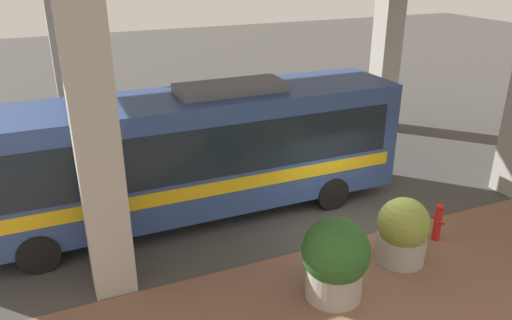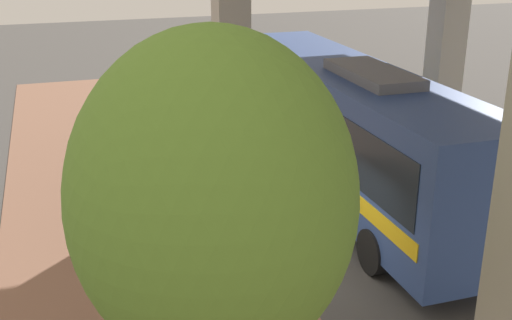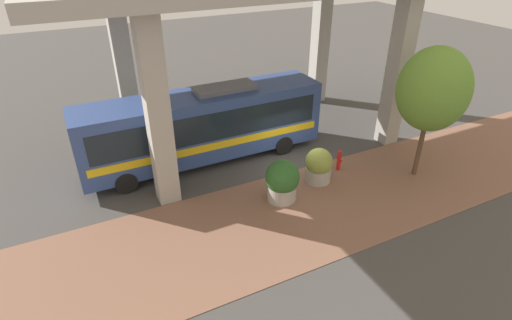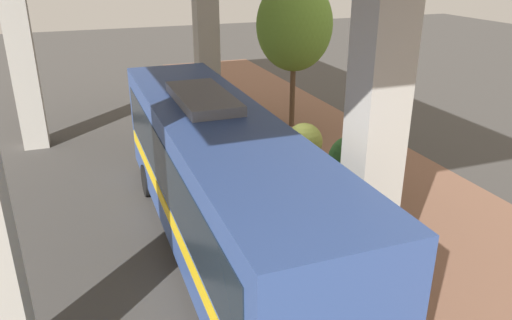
% 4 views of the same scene
% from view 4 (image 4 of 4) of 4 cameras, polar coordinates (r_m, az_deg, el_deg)
% --- Properties ---
extents(ground_plane, '(80.00, 80.00, 0.00)m').
position_cam_4_polar(ground_plane, '(16.64, 2.07, -2.26)').
color(ground_plane, '#474442').
rests_on(ground_plane, ground).
extents(sidewalk_strip, '(6.00, 40.00, 0.02)m').
position_cam_4_polar(sidewalk_strip, '(17.91, 10.99, -0.80)').
color(sidewalk_strip, '#845B47').
rests_on(sidewalk_strip, ground).
extents(bus, '(2.63, 11.97, 3.82)m').
position_cam_4_polar(bus, '(11.83, -4.32, -1.97)').
color(bus, '#334C8C').
rests_on(bus, ground).
extents(fire_hydrant, '(0.42, 0.20, 1.08)m').
position_cam_4_polar(fire_hydrant, '(18.40, 2.42, 2.04)').
color(fire_hydrant, red).
rests_on(fire_hydrant, ground).
extents(planter_front, '(1.50, 1.50, 1.91)m').
position_cam_4_polar(planter_front, '(15.55, 10.91, -0.64)').
color(planter_front, '#ADA89E').
rests_on(planter_front, ground).
extents(planter_middle, '(1.26, 1.26, 1.68)m').
position_cam_4_polar(planter_middle, '(17.19, 5.47, 1.42)').
color(planter_middle, '#ADA89E').
rests_on(planter_middle, ground).
extents(street_tree_near, '(3.11, 3.11, 6.18)m').
position_cam_4_polar(street_tree_near, '(21.01, 4.41, 15.09)').
color(street_tree_near, brown).
rests_on(street_tree_near, ground).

